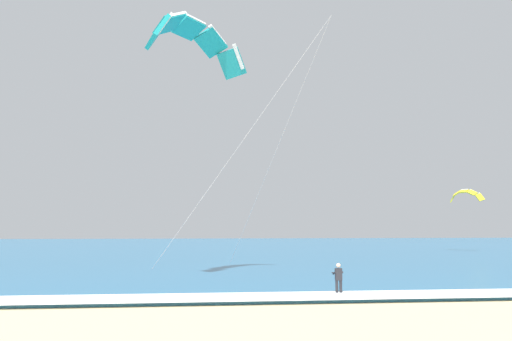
{
  "coord_description": "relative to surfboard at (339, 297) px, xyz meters",
  "views": [
    {
      "loc": [
        -12.45,
        -9.49,
        3.52
      ],
      "look_at": [
        -9.51,
        17.56,
        6.59
      ],
      "focal_mm": 35.03,
      "sensor_mm": 36.0,
      "label": 1
    }
  ],
  "objects": [
    {
      "name": "kite_distant",
      "position": [
        28.22,
        38.53,
        7.79
      ],
      "size": [
        3.08,
        4.24,
        1.75
      ],
      "color": "yellow"
    },
    {
      "name": "surf_foam",
      "position": [
        5.58,
        -0.82,
        0.19
      ],
      "size": [
        200.0,
        2.82,
        0.04
      ],
      "primitive_type": "cube",
      "color": "white",
      "rests_on": "sea"
    },
    {
      "name": "kite_primary",
      "position": [
        -7.5,
        6.65,
        15.69
      ],
      "size": [
        10.35,
        9.43,
        15.85
      ],
      "color": "teal"
    },
    {
      "name": "surfboard",
      "position": [
        0.0,
        0.0,
        0.0
      ],
      "size": [
        0.5,
        1.42,
        0.09
      ],
      "color": "#239EC6",
      "rests_on": "ground"
    },
    {
      "name": "kitesurfer",
      "position": [
        0.0,
        0.02,
        0.91
      ],
      "size": [
        0.55,
        0.53,
        1.69
      ],
      "color": "#232328",
      "rests_on": "ground"
    },
    {
      "name": "sea",
      "position": [
        5.58,
        58.18,
        0.07
      ],
      "size": [
        200.0,
        120.0,
        0.2
      ],
      "primitive_type": "cube",
      "color": "teal",
      "rests_on": "ground"
    }
  ]
}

